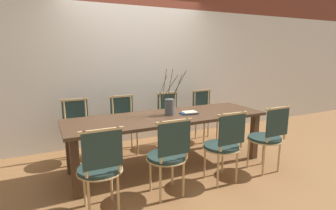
# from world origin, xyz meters

# --- Properties ---
(ground_plane) EXTENTS (16.00, 16.00, 0.00)m
(ground_plane) POSITION_xyz_m (0.00, 0.00, 0.00)
(ground_plane) COLOR olive
(wall_rear) EXTENTS (12.00, 0.06, 3.20)m
(wall_rear) POSITION_xyz_m (0.00, 1.29, 1.60)
(wall_rear) COLOR silver
(wall_rear) RESTS_ON ground_plane
(dining_table) EXTENTS (2.76, 0.87, 0.72)m
(dining_table) POSITION_xyz_m (0.00, 0.00, 0.64)
(dining_table) COLOR #4C3321
(dining_table) RESTS_ON ground_plane
(chair_near_leftend) EXTENTS (0.45, 0.45, 0.91)m
(chair_near_leftend) POSITION_xyz_m (-1.08, -0.74, 0.50)
(chair_near_leftend) COLOR #233833
(chair_near_leftend) RESTS_ON ground_plane
(chair_near_left) EXTENTS (0.45, 0.45, 0.91)m
(chair_near_left) POSITION_xyz_m (-0.35, -0.74, 0.50)
(chair_near_left) COLOR #233833
(chair_near_left) RESTS_ON ground_plane
(chair_near_center) EXTENTS (0.45, 0.45, 0.91)m
(chair_near_center) POSITION_xyz_m (0.39, -0.74, 0.50)
(chair_near_center) COLOR #233833
(chair_near_center) RESTS_ON ground_plane
(chair_near_right) EXTENTS (0.45, 0.45, 0.91)m
(chair_near_right) POSITION_xyz_m (1.11, -0.74, 0.50)
(chair_near_right) COLOR #233833
(chair_near_right) RESTS_ON ground_plane
(chair_far_leftend) EXTENTS (0.45, 0.45, 0.91)m
(chair_far_leftend) POSITION_xyz_m (-1.12, 0.74, 0.50)
(chair_far_leftend) COLOR #233833
(chair_far_leftend) RESTS_ON ground_plane
(chair_far_left) EXTENTS (0.45, 0.45, 0.91)m
(chair_far_left) POSITION_xyz_m (-0.40, 0.74, 0.50)
(chair_far_left) COLOR #233833
(chair_far_left) RESTS_ON ground_plane
(chair_far_center) EXTENTS (0.45, 0.45, 0.91)m
(chair_far_center) POSITION_xyz_m (0.41, 0.74, 0.50)
(chair_far_center) COLOR #233833
(chair_far_center) RESTS_ON ground_plane
(chair_far_right) EXTENTS (0.45, 0.45, 0.91)m
(chair_far_right) POSITION_xyz_m (1.11, 0.74, 0.50)
(chair_far_right) COLOR #233833
(chair_far_right) RESTS_ON ground_plane
(vase_centerpiece) EXTENTS (0.35, 0.32, 0.64)m
(vase_centerpiece) POSITION_xyz_m (0.04, 0.04, 0.85)
(vase_centerpiece) COLOR #4C5156
(vase_centerpiece) RESTS_ON dining_table
(book_stack) EXTENTS (0.25, 0.17, 0.03)m
(book_stack) POSITION_xyz_m (0.32, -0.03, 0.74)
(book_stack) COLOR #234C8C
(book_stack) RESTS_ON dining_table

